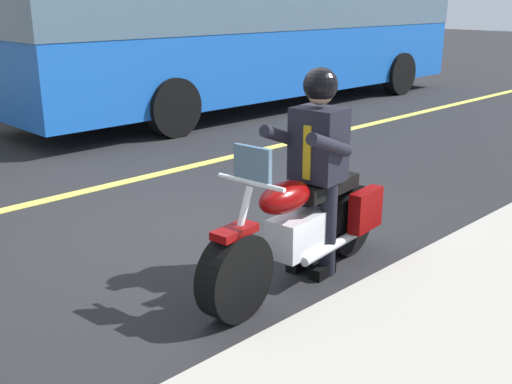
# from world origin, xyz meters

# --- Properties ---
(ground_plane) EXTENTS (80.00, 80.00, 0.00)m
(ground_plane) POSITION_xyz_m (0.00, 0.00, 0.00)
(ground_plane) COLOR black
(lane_center_stripe) EXTENTS (60.00, 0.16, 0.01)m
(lane_center_stripe) POSITION_xyz_m (0.00, -2.00, 0.01)
(lane_center_stripe) COLOR #E5DB4C
(lane_center_stripe) RESTS_ON ground_plane
(motorcycle_main) EXTENTS (2.22, 0.76, 1.26)m
(motorcycle_main) POSITION_xyz_m (0.04, 1.44, 0.45)
(motorcycle_main) COLOR black
(motorcycle_main) RESTS_ON ground_plane
(rider_main) EXTENTS (0.67, 0.60, 1.74)m
(rider_main) POSITION_xyz_m (-0.14, 1.42, 1.04)
(rider_main) COLOR black
(rider_main) RESTS_ON ground_plane
(bus_near) EXTENTS (11.05, 2.70, 3.30)m
(bus_near) POSITION_xyz_m (-5.73, -4.93, 1.87)
(bus_near) COLOR blue
(bus_near) RESTS_ON ground_plane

